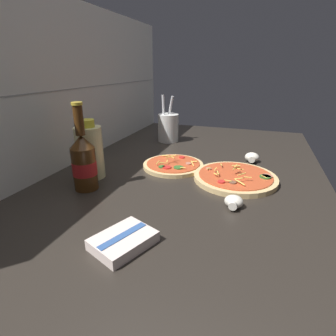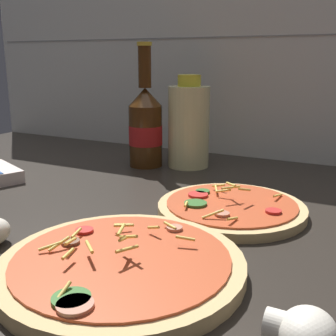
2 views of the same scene
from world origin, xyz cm
name	(u,v)px [view 1 (image 1 of 2)]	position (x,y,z in cm)	size (l,w,h in cm)	color
counter_slab	(188,178)	(0.00, 0.00, 1.25)	(160.00, 90.00, 2.50)	#28231E
tile_backsplash	(69,89)	(0.00, 45.50, 30.00)	(160.00, 1.13, 60.00)	silver
pizza_near	(235,177)	(0.96, -15.65, 3.46)	(27.05, 27.05, 5.26)	tan
pizza_far	(173,165)	(5.67, 7.37, 3.34)	(22.35, 22.35, 4.46)	tan
beer_bottle	(84,161)	(-20.40, 26.87, 11.40)	(7.21, 7.21, 26.04)	#47280F
oil_bottle	(90,152)	(-11.95, 30.64, 11.45)	(8.79, 8.79, 19.47)	beige
mushroom_left	(234,202)	(-17.83, -17.03, 4.23)	(5.18, 4.94, 3.46)	white
mushroom_right	(252,158)	(20.97, -20.02, 4.40)	(5.71, 5.44, 3.81)	white
utensil_crock	(168,127)	(39.96, 21.20, 9.48)	(10.02, 10.02, 22.71)	silver
dish_towel	(123,240)	(-41.44, 3.02, 3.71)	(14.96, 13.32, 2.56)	beige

